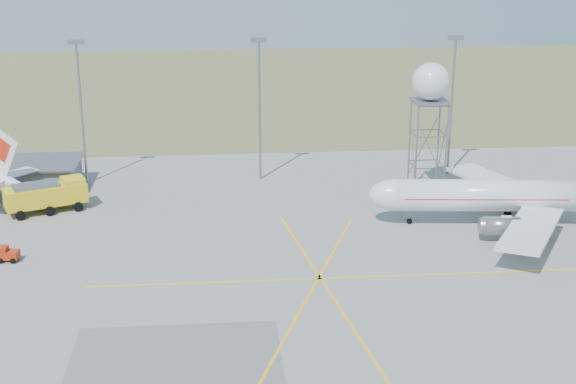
{
  "coord_description": "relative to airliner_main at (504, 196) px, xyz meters",
  "views": [
    {
      "loc": [
        -15.74,
        -46.22,
        34.79
      ],
      "look_at": [
        -8.2,
        40.0,
        6.39
      ],
      "focal_mm": 50.0,
      "sensor_mm": 36.0,
      "label": 1
    }
  ],
  "objects": [
    {
      "name": "grass_strip",
      "position": [
        -18.85,
        95.67,
        -3.64
      ],
      "size": [
        400.0,
        120.0,
        0.03
      ],
      "primitive_type": "cube",
      "color": "olive",
      "rests_on": "ground"
    },
    {
      "name": "building_grey",
      "position": [
        -63.85,
        19.67,
        -1.68
      ],
      "size": [
        19.0,
        10.0,
        3.9
      ],
      "color": "gray",
      "rests_on": "ground"
    },
    {
      "name": "mast_a",
      "position": [
        -53.85,
        21.67,
        8.41
      ],
      "size": [
        2.2,
        0.5,
        20.5
      ],
      "color": "gray",
      "rests_on": "ground"
    },
    {
      "name": "mast_b",
      "position": [
        -28.85,
        21.67,
        8.41
      ],
      "size": [
        2.2,
        0.5,
        20.5
      ],
      "color": "gray",
      "rests_on": "ground"
    },
    {
      "name": "mast_c",
      "position": [
        -0.85,
        21.67,
        8.41
      ],
      "size": [
        2.2,
        0.5,
        20.5
      ],
      "color": "gray",
      "rests_on": "ground"
    },
    {
      "name": "airliner_main",
      "position": [
        0.0,
        0.0,
        0.0
      ],
      "size": [
        35.06,
        33.95,
        11.93
      ],
      "rotation": [
        0.0,
        0.0,
        3.04
      ],
      "color": "silver",
      "rests_on": "ground"
    },
    {
      "name": "radar_tower",
      "position": [
        -6.58,
        12.47,
        6.56
      ],
      "size": [
        5.03,
        5.03,
        18.21
      ],
      "color": "gray",
      "rests_on": "ground"
    },
    {
      "name": "fire_truck",
      "position": [
        -56.92,
        9.77,
        -1.7
      ],
      "size": [
        10.71,
        7.06,
        4.07
      ],
      "rotation": [
        0.0,
        0.0,
        0.4
      ],
      "color": "yellow",
      "rests_on": "ground"
    },
    {
      "name": "baggage_tug",
      "position": [
        -58.22,
        -6.56,
        -3.01
      ],
      "size": [
        2.35,
        1.97,
        1.71
      ],
      "rotation": [
        0.0,
        0.0,
        -0.1
      ],
      "color": "#B2270C",
      "rests_on": "ground"
    }
  ]
}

